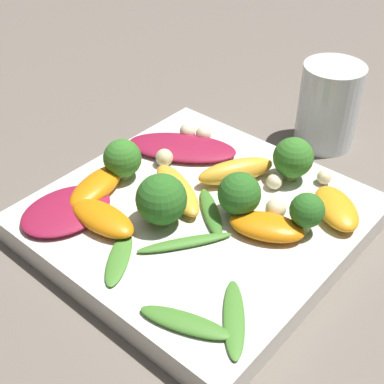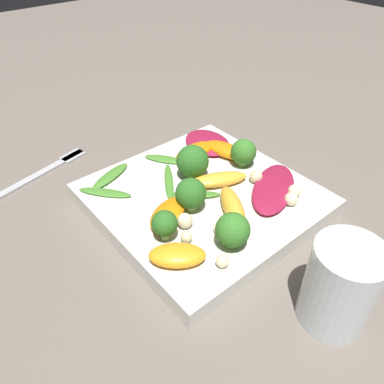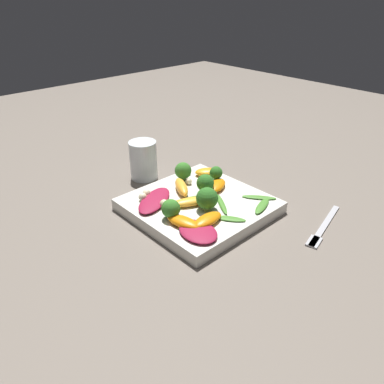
# 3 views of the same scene
# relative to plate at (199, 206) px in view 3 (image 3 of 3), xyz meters

# --- Properties ---
(ground_plane) EXTENTS (2.40, 2.40, 0.00)m
(ground_plane) POSITION_rel_plate_xyz_m (0.00, 0.00, -0.01)
(ground_plane) COLOR #6B6056
(plate) EXTENTS (0.25, 0.25, 0.02)m
(plate) POSITION_rel_plate_xyz_m (0.00, 0.00, 0.00)
(plate) COLOR silver
(plate) RESTS_ON ground_plane
(drinking_glass) EXTENTS (0.06, 0.06, 0.09)m
(drinking_glass) POSITION_rel_plate_xyz_m (-0.20, 0.01, 0.03)
(drinking_glass) COLOR white
(drinking_glass) RESTS_ON ground_plane
(fork) EXTENTS (0.05, 0.16, 0.01)m
(fork) POSITION_rel_plate_xyz_m (0.21, 0.12, -0.01)
(fork) COLOR #B2B2B7
(fork) RESTS_ON ground_plane
(radicchio_leaf_0) EXTENTS (0.10, 0.12, 0.01)m
(radicchio_leaf_0) POSITION_rel_plate_xyz_m (-0.06, -0.07, 0.02)
(radicchio_leaf_0) COLOR maroon
(radicchio_leaf_0) RESTS_ON plate
(radicchio_leaf_1) EXTENTS (0.09, 0.07, 0.01)m
(radicchio_leaf_1) POSITION_rel_plate_xyz_m (0.08, -0.08, 0.02)
(radicchio_leaf_1) COLOR maroon
(radicchio_leaf_1) RESTS_ON plate
(orange_segment_0) EXTENTS (0.05, 0.07, 0.02)m
(orange_segment_0) POSITION_rel_plate_xyz_m (-0.01, 0.06, 0.02)
(orange_segment_0) COLOR orange
(orange_segment_0) RESTS_ON plate
(orange_segment_1) EXTENTS (0.07, 0.04, 0.02)m
(orange_segment_1) POSITION_rel_plate_xyz_m (0.04, -0.08, 0.02)
(orange_segment_1) COLOR orange
(orange_segment_1) RESTS_ON plate
(orange_segment_2) EXTENTS (0.06, 0.08, 0.02)m
(orange_segment_2) POSITION_rel_plate_xyz_m (0.00, -0.02, 0.02)
(orange_segment_2) COLOR #FCAD33
(orange_segment_2) RESTS_ON plate
(orange_segment_3) EXTENTS (0.03, 0.07, 0.02)m
(orange_segment_3) POSITION_rel_plate_xyz_m (0.07, -0.05, 0.02)
(orange_segment_3) COLOR orange
(orange_segment_3) RESTS_ON plate
(orange_segment_4) EXTENTS (0.06, 0.07, 0.02)m
(orange_segment_4) POSITION_rel_plate_xyz_m (-0.07, 0.09, 0.02)
(orange_segment_4) COLOR orange
(orange_segment_4) RESTS_ON plate
(orange_segment_5) EXTENTS (0.07, 0.05, 0.02)m
(orange_segment_5) POSITION_rel_plate_xyz_m (-0.05, -0.00, 0.02)
(orange_segment_5) COLOR #FCAD33
(orange_segment_5) RESTS_ON plate
(broccoli_floret_0) EXTENTS (0.04, 0.04, 0.04)m
(broccoli_floret_0) POSITION_rel_plate_xyz_m (-0.01, 0.03, 0.03)
(broccoli_floret_0) COLOR #84AD5B
(broccoli_floret_0) RESTS_ON plate
(broccoli_floret_1) EXTENTS (0.04, 0.04, 0.05)m
(broccoli_floret_1) POSITION_rel_plate_xyz_m (0.03, -0.01, 0.04)
(broccoli_floret_1) COLOR #84AD5B
(broccoli_floret_1) RESTS_ON plate
(broccoli_floret_2) EXTENTS (0.04, 0.04, 0.04)m
(broccoli_floret_2) POSITION_rel_plate_xyz_m (0.01, -0.08, 0.03)
(broccoli_floret_2) COLOR #84AD5B
(broccoli_floret_2) RESTS_ON plate
(broccoli_floret_3) EXTENTS (0.03, 0.03, 0.04)m
(broccoli_floret_3) POSITION_rel_plate_xyz_m (-0.03, 0.08, 0.03)
(broccoli_floret_3) COLOR #84AD5B
(broccoli_floret_3) RESTS_ON plate
(broccoli_floret_4) EXTENTS (0.04, 0.04, 0.04)m
(broccoli_floret_4) POSITION_rel_plate_xyz_m (-0.09, 0.04, 0.04)
(broccoli_floret_4) COLOR #7A9E51
(broccoli_floret_4) RESTS_ON plate
(arugula_sprig_0) EXTENTS (0.05, 0.06, 0.01)m
(arugula_sprig_0) POSITION_rel_plate_xyz_m (-0.00, 0.01, 0.02)
(arugula_sprig_0) COLOR #3D7528
(arugula_sprig_0) RESTS_ON plate
(arugula_sprig_1) EXTENTS (0.06, 0.05, 0.00)m
(arugula_sprig_1) POSITION_rel_plate_xyz_m (0.08, 0.10, 0.01)
(arugula_sprig_1) COLOR #47842D
(arugula_sprig_1) RESTS_ON plate
(arugula_sprig_2) EXTENTS (0.04, 0.07, 0.01)m
(arugula_sprig_2) POSITION_rel_plate_xyz_m (0.10, 0.07, 0.02)
(arugula_sprig_2) COLOR #47842D
(arugula_sprig_2) RESTS_ON plate
(arugula_sprig_3) EXTENTS (0.07, 0.05, 0.01)m
(arugula_sprig_3) POSITION_rel_plate_xyz_m (0.04, 0.02, 0.01)
(arugula_sprig_3) COLOR #47842D
(arugula_sprig_3) RESTS_ON plate
(arugula_sprig_4) EXTENTS (0.06, 0.05, 0.00)m
(arugula_sprig_4) POSITION_rel_plate_xyz_m (0.09, -0.01, 0.01)
(arugula_sprig_4) COLOR #47842D
(arugula_sprig_4) RESTS_ON plate
(macadamia_nut_0) EXTENTS (0.02, 0.02, 0.02)m
(macadamia_nut_0) POSITION_rel_plate_xyz_m (-0.03, -0.07, 0.02)
(macadamia_nut_0) COLOR beige
(macadamia_nut_0) RESTS_ON plate
(macadamia_nut_1) EXTENTS (0.02, 0.02, 0.02)m
(macadamia_nut_1) POSITION_rel_plate_xyz_m (-0.08, -0.08, 0.02)
(macadamia_nut_1) COLOR beige
(macadamia_nut_1) RESTS_ON plate
(macadamia_nut_2) EXTENTS (0.01, 0.01, 0.01)m
(macadamia_nut_2) POSITION_rel_plate_xyz_m (-0.10, 0.06, 0.02)
(macadamia_nut_2) COLOR beige
(macadamia_nut_2) RESTS_ON plate
(macadamia_nut_3) EXTENTS (0.02, 0.02, 0.02)m
(macadamia_nut_3) POSITION_rel_plate_xyz_m (-0.03, 0.06, 0.02)
(macadamia_nut_3) COLOR beige
(macadamia_nut_3) RESTS_ON plate
(macadamia_nut_4) EXTENTS (0.02, 0.02, 0.02)m
(macadamia_nut_4) POSITION_rel_plate_xyz_m (-0.08, -0.07, 0.02)
(macadamia_nut_4) COLOR beige
(macadamia_nut_4) RESTS_ON plate
(macadamia_nut_5) EXTENTS (0.01, 0.01, 0.01)m
(macadamia_nut_5) POSITION_rel_plate_xyz_m (-0.05, 0.07, 0.02)
(macadamia_nut_5) COLOR beige
(macadamia_nut_5) RESTS_ON plate
(macadamia_nut_6) EXTENTS (0.01, 0.01, 0.01)m
(macadamia_nut_6) POSITION_rel_plate_xyz_m (-0.07, 0.03, 0.02)
(macadamia_nut_6) COLOR beige
(macadamia_nut_6) RESTS_ON plate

